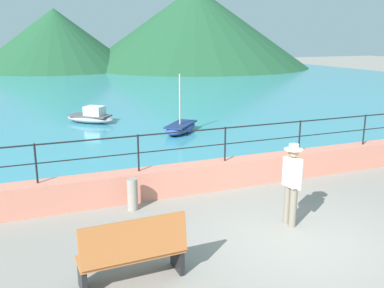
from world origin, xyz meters
TOP-DOWN VIEW (x-y plane):
  - ground_plane at (0.00, 0.00)m, footprint 120.00×120.00m
  - promenade_wall at (0.00, 3.20)m, footprint 20.00×0.56m
  - railing at (0.00, 3.20)m, footprint 18.44×0.04m
  - lake_water at (0.00, 25.84)m, footprint 64.00×44.32m
  - hill_main at (16.03, 43.99)m, footprint 27.99×27.99m
  - hill_secondary at (-0.48, 46.00)m, footprint 18.40×18.40m
  - bench_main at (-3.36, -0.33)m, footprint 1.72×0.60m
  - person_walking at (0.22, 0.56)m, footprint 0.38×0.57m
  - bollard at (-2.63, 2.58)m, footprint 0.24×0.24m
  - boat_0 at (1.11, 9.42)m, footprint 2.19×2.33m
  - boat_1 at (-1.93, 12.75)m, footprint 2.31×2.21m

SIDE VIEW (x-z plane):
  - ground_plane at x=0.00m, z-range 0.00..0.00m
  - lake_water at x=0.00m, z-range 0.00..0.06m
  - boat_0 at x=1.11m, z-range -0.91..1.44m
  - boat_1 at x=-1.93m, z-range -0.05..0.71m
  - promenade_wall at x=0.00m, z-range 0.00..0.70m
  - bollard at x=-2.63m, z-range 0.00..0.74m
  - bench_main at x=-3.36m, z-range -0.01..1.12m
  - person_walking at x=0.22m, z-range 0.10..1.85m
  - railing at x=0.00m, z-range 0.89..1.79m
  - hill_secondary at x=-0.48m, z-range 0.00..6.86m
  - hill_main at x=16.03m, z-range 0.00..9.66m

